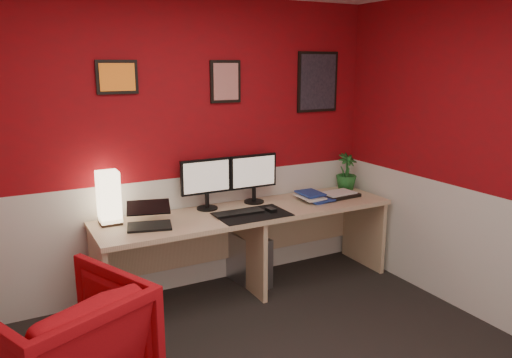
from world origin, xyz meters
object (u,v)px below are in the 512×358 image
potted_plant (346,172)px  pc_tower (249,259)px  armchair (62,348)px  monitor_left (206,176)px  desk (249,250)px  shoji_lamp (109,199)px  zen_tray (338,195)px  monitor_right (254,171)px  laptop (149,214)px

potted_plant → pc_tower: potted_plant is taller
armchair → monitor_left: bearing=-165.3°
monitor_left → potted_plant: bearing=-0.7°
desk → shoji_lamp: bearing=170.6°
potted_plant → zen_tray: bearing=-141.6°
monitor_right → shoji_lamp: bearing=-179.5°
monitor_right → armchair: size_ratio=0.70×
armchair → zen_tray: bearing=174.8°
desk → monitor_right: 0.70m
monitor_right → desk: bearing=-127.7°
desk → shoji_lamp: shoji_lamp is taller
desk → zen_tray: zen_tray is taller
shoji_lamp → monitor_left: (0.82, 0.02, 0.09)m
desk → potted_plant: potted_plant is taller
shoji_lamp → potted_plant: bearing=-0.0°
desk → potted_plant: bearing=8.9°
desk → laptop: laptop is taller
monitor_right → laptop: bearing=-166.8°
zen_tray → armchair: same height
shoji_lamp → monitor_left: bearing=1.2°
desk → potted_plant: 1.31m
pc_tower → potted_plant: bearing=-6.1°
shoji_lamp → desk: bearing=-9.4°
laptop → monitor_right: 1.08m
potted_plant → monitor_right: bearing=179.3°
pc_tower → armchair: (-1.71, -1.00, 0.15)m
desk → laptop: (-0.88, -0.05, 0.47)m
desk → pc_tower: desk is taller
monitor_right → pc_tower: bearing=-141.9°
zen_tray → armchair: size_ratio=0.42×
monitor_right → pc_tower: 0.80m
laptop → monitor_left: (0.58, 0.25, 0.18)m
shoji_lamp → armchair: 1.30m
monitor_left → pc_tower: (0.37, -0.07, -0.80)m
desk → zen_tray: (0.95, 0.00, 0.38)m
laptop → pc_tower: bearing=25.3°
monitor_right → armchair: 2.18m
shoji_lamp → monitor_left: size_ratio=0.69×
desk → monitor_left: bearing=146.0°
desk → laptop: 1.00m
zen_tray → armchair: bearing=-161.4°
monitor_left → monitor_right: 0.45m
pc_tower → laptop: bearing=-178.5°
armchair → desk: bearing=-176.0°
laptop → armchair: size_ratio=0.40×
monitor_right → armchair: bearing=-149.3°
monitor_left → zen_tray: monitor_left is taller
shoji_lamp → zen_tray: (2.07, -0.18, -0.18)m
laptop → monitor_right: monitor_right is taller
shoji_lamp → pc_tower: size_ratio=0.89×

